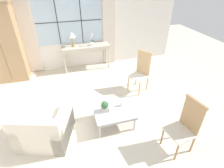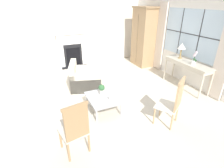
% 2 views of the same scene
% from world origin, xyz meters
% --- Properties ---
extents(ground_plane, '(14.00, 14.00, 0.00)m').
position_xyz_m(ground_plane, '(0.00, 0.00, 0.00)').
color(ground_plane, beige).
extents(wall_back_windowed, '(7.20, 0.14, 2.80)m').
position_xyz_m(wall_back_windowed, '(0.00, 3.02, 1.39)').
color(wall_back_windowed, silver).
rests_on(wall_back_windowed, ground_plane).
extents(armoire, '(0.99, 0.63, 2.24)m').
position_xyz_m(armoire, '(-1.91, 2.67, 1.13)').
color(armoire, tan).
rests_on(armoire, ground_plane).
extents(console_table, '(1.53, 0.44, 0.81)m').
position_xyz_m(console_table, '(0.40, 2.72, 0.72)').
color(console_table, beige).
rests_on(console_table, ground_plane).
extents(table_lamp, '(0.25, 0.25, 0.47)m').
position_xyz_m(table_lamp, '(0.01, 2.77, 1.17)').
color(table_lamp, '#9E7F47').
rests_on(table_lamp, console_table).
extents(potted_orchid, '(0.16, 0.13, 0.38)m').
position_xyz_m(potted_orchid, '(0.60, 2.70, 0.96)').
color(potted_orchid, white).
rests_on(potted_orchid, console_table).
extents(armchair_upholstered, '(1.15, 1.13, 0.80)m').
position_xyz_m(armchair_upholstered, '(-0.87, -0.09, 0.27)').
color(armchair_upholstered, beige).
rests_on(armchair_upholstered, ground_plane).
extents(side_chair_wooden, '(0.60, 0.60, 1.11)m').
position_xyz_m(side_chair_wooden, '(1.65, 1.07, 0.60)').
color(side_chair_wooden, white).
rests_on(side_chair_wooden, ground_plane).
extents(accent_chair_wooden, '(0.51, 0.51, 1.07)m').
position_xyz_m(accent_chair_wooden, '(1.60, -0.98, 0.58)').
color(accent_chair_wooden, beige).
rests_on(accent_chair_wooden, ground_plane).
extents(coffee_table, '(0.84, 0.71, 0.37)m').
position_xyz_m(coffee_table, '(0.54, -0.06, 0.33)').
color(coffee_table, '#BCBCC1').
rests_on(coffee_table, ground_plane).
extents(potted_plant_small, '(0.16, 0.16, 0.24)m').
position_xyz_m(potted_plant_small, '(0.36, -0.02, 0.49)').
color(potted_plant_small, '#BCB7AD').
rests_on(potted_plant_small, coffee_table).
extents(pillar_candle, '(0.09, 0.09, 0.13)m').
position_xyz_m(pillar_candle, '(0.74, 0.04, 0.43)').
color(pillar_candle, silver).
rests_on(pillar_candle, coffee_table).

